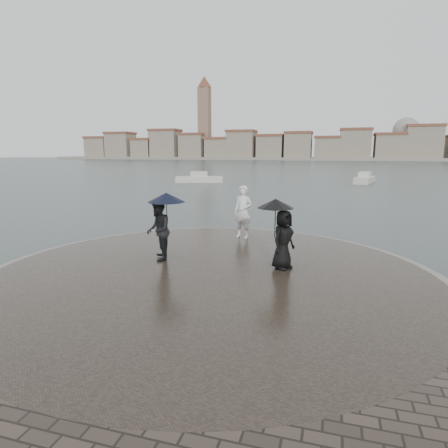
% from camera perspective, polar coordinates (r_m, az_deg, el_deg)
% --- Properties ---
extents(ground, '(400.00, 400.00, 0.00)m').
position_cam_1_polar(ground, '(7.46, -10.88, -17.95)').
color(ground, '#2B3835').
rests_on(ground, ground).
extents(kerb_ring, '(12.50, 12.50, 0.32)m').
position_cam_1_polar(kerb_ring, '(10.36, -2.03, -8.35)').
color(kerb_ring, gray).
rests_on(kerb_ring, ground).
extents(quay_tip, '(11.90, 11.90, 0.36)m').
position_cam_1_polar(quay_tip, '(10.35, -2.03, -8.24)').
color(quay_tip, '#2D261E').
rests_on(quay_tip, ground).
extents(statue, '(0.82, 0.64, 1.99)m').
position_cam_1_polar(statue, '(14.12, 2.91, 1.86)').
color(statue, white).
rests_on(statue, quay_tip).
extents(visitor_left, '(1.31, 1.21, 2.04)m').
position_cam_1_polar(visitor_left, '(11.29, -9.71, 0.24)').
color(visitor_left, black).
rests_on(visitor_left, quay_tip).
extents(visitor_right, '(1.19, 1.10, 1.95)m').
position_cam_1_polar(visitor_right, '(10.46, 8.68, -0.81)').
color(visitor_right, black).
rests_on(visitor_right, quay_tip).
extents(far_skyline, '(260.00, 20.00, 37.00)m').
position_cam_1_polar(far_skyline, '(166.76, 13.26, 11.37)').
color(far_skyline, gray).
rests_on(far_skyline, ground).
extents(boats, '(36.32, 12.24, 1.50)m').
position_cam_1_polar(boats, '(42.72, 17.89, 6.13)').
color(boats, beige).
rests_on(boats, ground).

